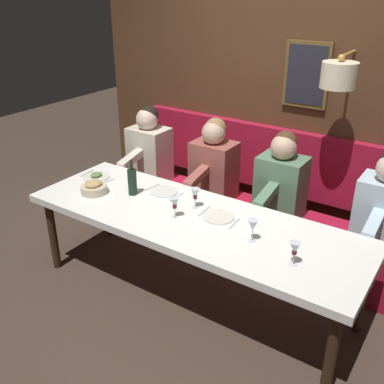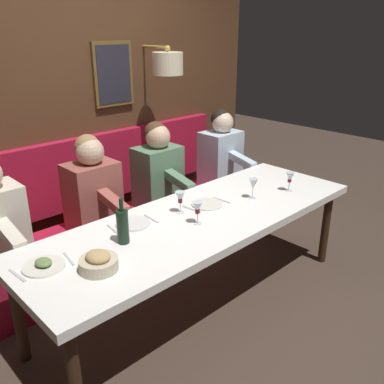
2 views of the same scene
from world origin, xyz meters
The scene contains 16 objects.
ground_plane centered at (0.00, 0.00, 0.00)m, with size 12.00×12.00×0.00m, color #423328.
dining_table centered at (0.00, 0.00, 0.68)m, with size 0.90×2.69×0.74m.
banquette_bench centered at (0.89, 0.00, 0.23)m, with size 0.52×2.89×0.45m, color maroon.
back_wall_panel centered at (1.46, -0.01, 1.36)m, with size 0.59×4.09×2.90m.
diner_nearest centered at (0.88, -1.19, 0.82)m, with size 0.60×0.40×0.79m.
diner_near centered at (0.88, -0.34, 0.82)m, with size 0.60×0.40×0.79m.
diner_middle centered at (0.88, 0.34, 0.82)m, with size 0.60×0.40×0.79m.
place_setting_0 centered at (0.12, 1.13, 0.75)m, with size 0.24×0.32×0.05m.
place_setting_1 centered at (0.10, -0.18, 0.75)m, with size 0.24×0.32×0.01m.
place_setting_2 centered at (0.22, 0.43, 0.75)m, with size 0.24×0.32×0.01m.
wine_glass_0 centered at (-0.05, -0.54, 0.86)m, with size 0.07×0.07×0.16m.
wine_glass_1 centered at (0.14, 0.06, 0.86)m, with size 0.07×0.07×0.16m.
wine_glass_2 centered at (-0.08, 0.10, 0.86)m, with size 0.07×0.07×0.16m.
wine_glass_3 centered at (-0.16, -0.88, 0.86)m, with size 0.07×0.07×0.16m.
wine_bottle centered at (0.05, 0.63, 0.86)m, with size 0.08×0.08×0.30m.
bread_bowl centered at (-0.12, 0.91, 0.79)m, with size 0.22×0.22×0.12m.
Camera 2 is at (-1.93, 1.93, 2.01)m, focal length 38.96 mm.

